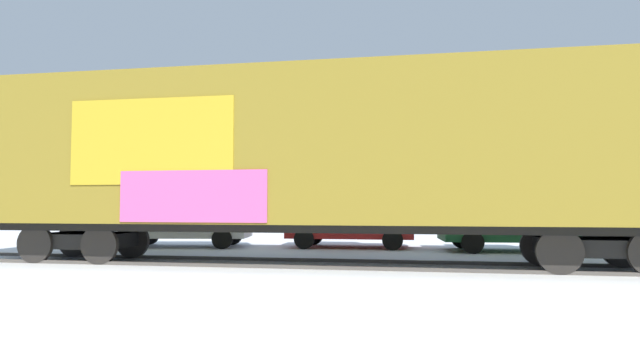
# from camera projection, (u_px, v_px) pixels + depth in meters

# --- Properties ---
(ground_plane) EXTENTS (260.00, 260.00, 0.00)m
(ground_plane) POSITION_uv_depth(u_px,v_px,m) (318.00, 265.00, 11.71)
(ground_plane) COLOR silver
(track) EXTENTS (60.01, 4.52, 0.08)m
(track) POSITION_uv_depth(u_px,v_px,m) (352.00, 264.00, 11.58)
(track) COLOR #4C4742
(track) RESTS_ON ground_plane
(freight_car) EXTENTS (17.21, 3.81, 4.62)m
(freight_car) POSITION_uv_depth(u_px,v_px,m) (317.00, 153.00, 11.85)
(freight_car) COLOR olive
(freight_car) RESTS_ON ground_plane
(flagpole) EXTENTS (0.38, 1.41, 8.09)m
(flagpole) POSITION_uv_depth(u_px,v_px,m) (510.00, 128.00, 24.59)
(flagpole) COLOR silver
(flagpole) RESTS_ON ground_plane
(hillside) EXTENTS (139.28, 32.55, 17.34)m
(hillside) POSITION_uv_depth(u_px,v_px,m) (374.00, 175.00, 82.98)
(hillside) COLOR slate
(hillside) RESTS_ON ground_plane
(parked_car_white) EXTENTS (4.50, 2.27, 1.64)m
(parked_car_white) POSITION_uv_depth(u_px,v_px,m) (183.00, 221.00, 16.95)
(parked_car_white) COLOR silver
(parked_car_white) RESTS_ON ground_plane
(parked_car_red) EXTENTS (4.12, 2.08, 1.70)m
(parked_car_red) POSITION_uv_depth(u_px,v_px,m) (349.00, 221.00, 16.71)
(parked_car_red) COLOR #B21E1E
(parked_car_red) RESTS_ON ground_plane
(parked_car_green) EXTENTS (4.82, 2.08, 1.72)m
(parked_car_green) POSITION_uv_depth(u_px,v_px,m) (520.00, 223.00, 15.28)
(parked_car_green) COLOR #1E5933
(parked_car_green) RESTS_ON ground_plane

